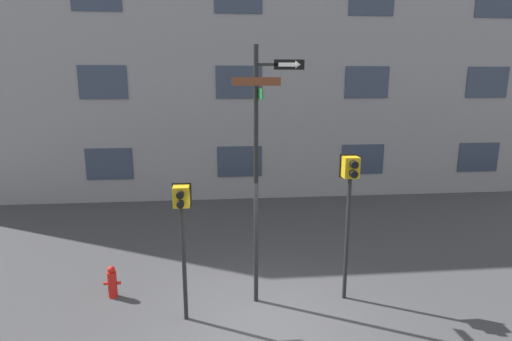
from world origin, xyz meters
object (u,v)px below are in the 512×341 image
object	(u,v)px
pedestrian_signal_left	(182,217)
fire_hydrant	(112,282)
street_sign_pole	(259,158)
pedestrian_signal_right	(350,189)

from	to	relation	value
pedestrian_signal_left	fire_hydrant	size ratio (longest dim) A/B	3.82
street_sign_pole	pedestrian_signal_right	size ratio (longest dim) A/B	1.68
street_sign_pole	pedestrian_signal_left	xyz separation A→B (m)	(-1.45, -0.52, -0.95)
pedestrian_signal_right	fire_hydrant	xyz separation A→B (m)	(-4.80, 0.51, -2.01)
street_sign_pole	pedestrian_signal_right	world-z (taller)	street_sign_pole
pedestrian_signal_left	fire_hydrant	world-z (taller)	pedestrian_signal_left
pedestrian_signal_left	fire_hydrant	bearing A→B (deg)	148.69
street_sign_pole	pedestrian_signal_left	bearing A→B (deg)	-160.33
pedestrian_signal_right	fire_hydrant	world-z (taller)	pedestrian_signal_right
pedestrian_signal_left	fire_hydrant	distance (m)	2.51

